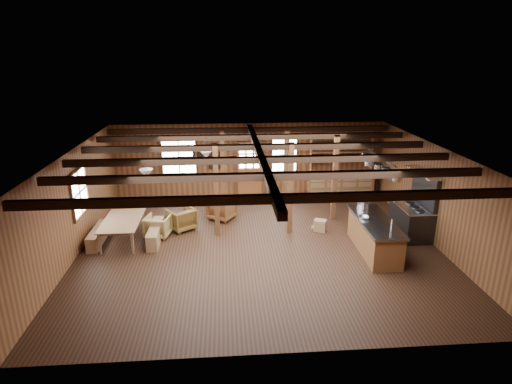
% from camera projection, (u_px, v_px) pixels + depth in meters
% --- Properties ---
extents(room, '(10.04, 9.04, 2.84)m').
position_uv_depth(room, '(260.00, 201.00, 11.70)').
color(room, black).
rests_on(room, ground).
extents(ceiling_joists, '(9.80, 8.82, 0.18)m').
position_uv_depth(ceiling_joists, '(259.00, 154.00, 11.47)').
color(ceiling_joists, black).
rests_on(ceiling_joists, ceiling).
extents(timber_posts, '(3.95, 2.35, 2.80)m').
position_uv_depth(timber_posts, '(270.00, 179.00, 13.71)').
color(timber_posts, '#4A2E15').
rests_on(timber_posts, floor).
extents(back_door, '(1.02, 0.08, 2.15)m').
position_uv_depth(back_door, '(250.00, 174.00, 16.08)').
color(back_door, brown).
rests_on(back_door, floor).
extents(window_back_left, '(1.32, 0.06, 1.32)m').
position_uv_depth(window_back_left, '(179.00, 157.00, 15.67)').
color(window_back_left, white).
rests_on(window_back_left, wall_back).
extents(window_back_right, '(1.02, 0.06, 1.32)m').
position_uv_depth(window_back_right, '(284.00, 155.00, 15.96)').
color(window_back_right, white).
rests_on(window_back_right, wall_back).
extents(window_left, '(0.14, 1.24, 1.32)m').
position_uv_depth(window_left, '(79.00, 193.00, 11.75)').
color(window_left, white).
rests_on(window_left, wall_back).
extents(notice_boards, '(1.08, 0.03, 0.90)m').
position_uv_depth(notice_boards, '(209.00, 155.00, 15.74)').
color(notice_boards, beige).
rests_on(notice_boards, wall_back).
extents(back_counter, '(2.55, 0.60, 2.45)m').
position_uv_depth(back_counter, '(340.00, 181.00, 16.18)').
color(back_counter, brown).
rests_on(back_counter, floor).
extents(pendant_lamps, '(1.86, 2.36, 0.66)m').
position_uv_depth(pendant_lamps, '(179.00, 163.00, 12.22)').
color(pendant_lamps, '#2B2B2E').
rests_on(pendant_lamps, ceiling).
extents(pot_rack, '(0.43, 3.00, 0.44)m').
position_uv_depth(pot_rack, '(378.00, 166.00, 11.91)').
color(pot_rack, '#2B2B2E').
rests_on(pot_rack, ceiling).
extents(kitchen_island, '(0.92, 2.51, 1.20)m').
position_uv_depth(kitchen_island, '(374.00, 236.00, 11.74)').
color(kitchen_island, brown).
rests_on(kitchen_island, floor).
extents(step_stool, '(0.49, 0.43, 0.36)m').
position_uv_depth(step_stool, '(320.00, 225.00, 13.19)').
color(step_stool, olive).
rests_on(step_stool, floor).
extents(commercial_range, '(0.82, 1.61, 1.99)m').
position_uv_depth(commercial_range, '(413.00, 215.00, 12.77)').
color(commercial_range, '#2B2B2E').
rests_on(commercial_range, floor).
extents(dining_table, '(1.06, 1.90, 0.67)m').
position_uv_depth(dining_table, '(124.00, 231.00, 12.42)').
color(dining_table, brown).
rests_on(dining_table, floor).
extents(bench_wall, '(0.29, 1.56, 0.43)m').
position_uv_depth(bench_wall, '(98.00, 235.00, 12.41)').
color(bench_wall, olive).
rests_on(bench_wall, floor).
extents(bench_aisle, '(0.31, 1.64, 0.45)m').
position_uv_depth(bench_aisle, '(156.00, 233.00, 12.52)').
color(bench_aisle, olive).
rests_on(bench_aisle, floor).
extents(armchair_a, '(1.03, 1.04, 0.69)m').
position_uv_depth(armchair_a, '(182.00, 219.00, 13.26)').
color(armchair_a, brown).
rests_on(armchair_a, floor).
extents(armchair_b, '(1.06, 1.07, 0.71)m').
position_uv_depth(armchair_b, '(222.00, 209.00, 14.08)').
color(armchair_b, brown).
rests_on(armchair_b, floor).
extents(armchair_c, '(0.83, 0.85, 0.65)m').
position_uv_depth(armchair_c, '(158.00, 226.00, 12.77)').
color(armchair_c, olive).
rests_on(armchair_c, floor).
extents(counter_pot, '(0.32, 0.32, 0.19)m').
position_uv_depth(counter_pot, '(363.00, 204.00, 12.51)').
color(counter_pot, silver).
rests_on(counter_pot, kitchen_island).
extents(bowl, '(0.31, 0.31, 0.07)m').
position_uv_depth(bowl, '(364.00, 217.00, 11.68)').
color(bowl, silver).
rests_on(bowl, kitchen_island).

